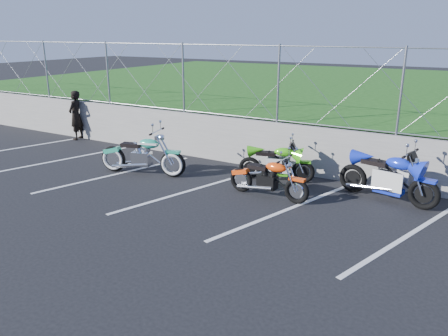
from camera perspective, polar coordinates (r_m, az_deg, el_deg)
The scene contains 10 objects.
ground at distance 9.65m, azimuth -7.33°, elevation -4.59°, with size 90.00×90.00×0.00m, color black.
retaining_wall at distance 12.27m, azimuth 2.53°, elevation 3.50°, with size 30.00×0.22×1.30m, color slate.
grass_field at distance 21.48m, azimuth 15.28°, elevation 8.90°, with size 30.00×20.00×1.30m, color #1C4E14.
chain_link_fence at distance 11.98m, azimuth 2.64°, elevation 11.18°, with size 28.00×0.03×2.00m.
parking_lines at distance 9.82m, azimuth 1.83°, elevation -4.05°, with size 18.29×4.31×0.01m.
cruiser_turquoise at distance 11.55m, azimuth -10.48°, elevation 1.46°, with size 2.36×0.82×1.19m.
naked_orange at distance 9.81m, azimuth 5.92°, elevation -1.56°, with size 1.97×0.67×0.98m.
sportbike_green at distance 10.95m, azimuth 6.97°, elevation 0.47°, with size 1.87×0.73×0.99m.
sportbike_blue at distance 10.22m, azimuth 20.72°, elevation -1.35°, with size 2.24×0.80×1.17m.
person_standing at distance 15.94m, azimuth -18.79°, elevation 6.53°, with size 0.61×0.40×1.68m, color black.
Camera 1 is at (5.54, -7.04, 3.58)m, focal length 35.00 mm.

